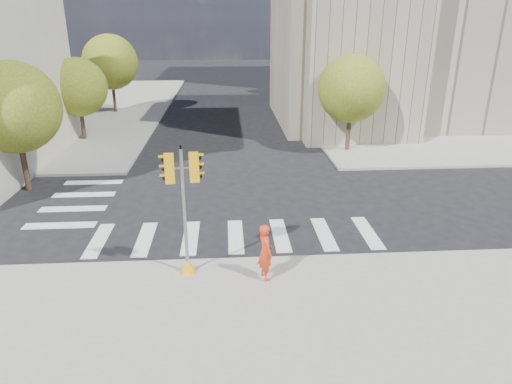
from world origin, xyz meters
TOP-DOWN VIEW (x-y plane):
  - ground at (0.00, 0.00)m, footprint 160.00×160.00m
  - sidewalk_far_right at (20.00, 26.00)m, footprint 28.00×40.00m
  - sidewalk_far_left at (-20.00, 26.00)m, footprint 28.00×40.00m
  - civic_building at (15.59, 19.12)m, footprint 26.00×16.00m
  - tree_lw_near at (-10.50, 4.00)m, footprint 4.40×4.40m
  - tree_lw_mid at (-10.50, 14.00)m, footprint 4.00×4.00m
  - tree_lw_far at (-10.50, 24.00)m, footprint 4.80×4.80m
  - tree_re_near at (7.50, 10.00)m, footprint 4.20×4.20m
  - tree_re_mid at (7.50, 22.00)m, footprint 4.60×4.60m
  - tree_re_far at (7.50, 34.00)m, footprint 4.00×4.00m
  - lamp_near at (8.00, 14.00)m, footprint 0.35×0.18m
  - lamp_far at (8.00, 28.00)m, footprint 0.35×0.18m
  - traffic_signal at (-1.78, -4.88)m, footprint 1.08×0.56m
  - photographer at (0.80, -5.43)m, footprint 0.66×0.82m

SIDE VIEW (x-z plane):
  - ground at x=0.00m, z-range 0.00..0.00m
  - sidewalk_far_right at x=20.00m, z-range 0.00..0.15m
  - sidewalk_far_left at x=-20.00m, z-range 0.00..0.15m
  - photographer at x=0.80m, z-range 0.15..2.09m
  - traffic_signal at x=-1.78m, z-range -0.19..4.23m
  - tree_lw_mid at x=-10.50m, z-range 0.88..6.65m
  - tree_re_far at x=7.50m, z-range 0.93..6.80m
  - tree_re_near at x=7.50m, z-range 0.97..7.13m
  - tree_lw_near at x=-10.50m, z-range 1.00..7.41m
  - tree_re_mid at x=7.50m, z-range 1.02..7.68m
  - tree_lw_far at x=-10.50m, z-range 1.07..8.01m
  - lamp_near at x=8.00m, z-range 0.52..8.63m
  - lamp_far at x=8.00m, z-range 0.52..8.63m
  - civic_building at x=15.59m, z-range -2.43..16.96m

